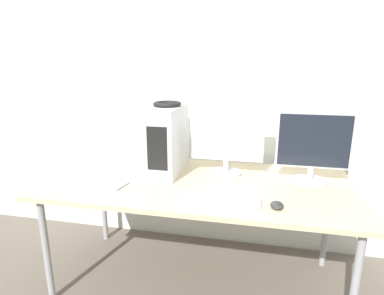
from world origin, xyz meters
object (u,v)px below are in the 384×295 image
at_px(headphones, 167,104).
at_px(monitor_right_near, 313,146).
at_px(monitor_main, 227,137).
at_px(cell_phone, 119,186).
at_px(pc_tower, 168,140).
at_px(mouse, 277,205).
at_px(keyboard, 220,200).

xyz_separation_m(headphones, monitor_right_near, (0.89, -0.00, -0.22)).
height_order(monitor_main, cell_phone, monitor_main).
bearing_deg(pc_tower, cell_phone, -124.30).
bearing_deg(headphones, monitor_right_near, -0.25).
bearing_deg(mouse, keyboard, 178.39).
relative_size(monitor_right_near, cell_phone, 2.96).
relative_size(pc_tower, headphones, 2.52).
bearing_deg(pc_tower, mouse, -30.67).
height_order(monitor_right_near, cell_phone, monitor_right_near).
distance_m(monitor_right_near, mouse, 0.50).
bearing_deg(mouse, pc_tower, 149.33).
relative_size(pc_tower, cell_phone, 3.13).
relative_size(headphones, monitor_main, 0.39).
relative_size(keyboard, mouse, 4.48).
bearing_deg(headphones, pc_tower, -90.00).
xyz_separation_m(pc_tower, monitor_main, (0.37, 0.04, 0.03)).
bearing_deg(monitor_right_near, monitor_main, 175.46).
bearing_deg(monitor_main, monitor_right_near, -4.54).
bearing_deg(monitor_right_near, headphones, 179.75).
relative_size(keyboard, cell_phone, 2.86).
relative_size(headphones, keyboard, 0.44).
height_order(pc_tower, keyboard, pc_tower).
distance_m(monitor_right_near, keyboard, 0.66).
xyz_separation_m(headphones, monitor_main, (0.37, 0.04, -0.21)).
relative_size(headphones, cell_phone, 1.24).
bearing_deg(headphones, mouse, -30.72).
xyz_separation_m(mouse, cell_phone, (-0.89, 0.09, -0.01)).
distance_m(pc_tower, headphones, 0.23).
height_order(headphones, monitor_main, headphones).
xyz_separation_m(pc_tower, cell_phone, (-0.21, -0.31, -0.21)).
height_order(headphones, monitor_right_near, headphones).
distance_m(headphones, monitor_right_near, 0.92).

